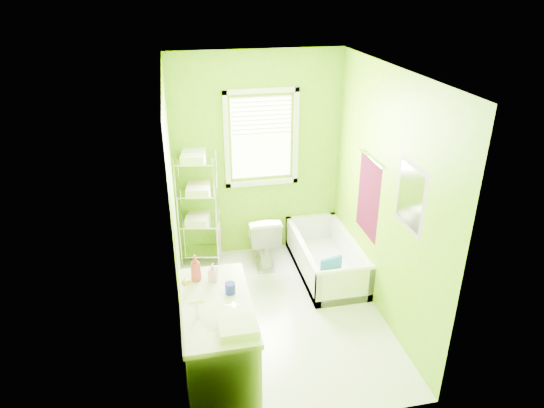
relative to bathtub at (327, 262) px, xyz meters
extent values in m
plane|color=silver|center=(-0.71, -0.68, -0.15)|extent=(2.90, 2.90, 0.00)
cube|color=#6BA307|center=(-0.71, 0.77, 1.15)|extent=(2.10, 0.04, 2.60)
cube|color=#6BA307|center=(-0.71, -2.13, 1.15)|extent=(2.10, 0.04, 2.60)
cube|color=#6BA307|center=(-1.76, -0.68, 1.15)|extent=(0.04, 2.90, 2.60)
cube|color=#6BA307|center=(0.34, -0.68, 1.15)|extent=(0.04, 2.90, 2.60)
cube|color=white|center=(-0.71, -0.68, 2.45)|extent=(2.10, 2.90, 0.04)
cube|color=white|center=(-0.66, 0.76, 1.40)|extent=(0.74, 0.01, 1.01)
cube|color=white|center=(-0.66, 0.74, 0.82)|extent=(0.92, 0.05, 0.06)
cube|color=white|center=(-0.66, 0.74, 1.98)|extent=(0.92, 0.05, 0.06)
cube|color=white|center=(-1.09, 0.74, 1.40)|extent=(0.06, 0.05, 1.22)
cube|color=white|center=(-0.23, 0.74, 1.40)|extent=(0.06, 0.05, 1.22)
cube|color=white|center=(-0.66, 0.73, 1.69)|extent=(0.72, 0.02, 0.50)
cube|color=white|center=(-1.75, -1.68, 0.85)|extent=(0.02, 0.80, 2.00)
sphere|color=gold|center=(-1.71, -1.35, 0.85)|extent=(0.07, 0.07, 0.07)
cube|color=#46081F|center=(0.32, -0.33, 1.00)|extent=(0.02, 0.58, 0.90)
cylinder|color=silver|center=(0.31, -0.33, 1.45)|extent=(0.02, 0.62, 0.02)
cube|color=#CC5972|center=(0.33, -1.23, 1.40)|extent=(0.02, 0.54, 0.64)
cube|color=white|center=(0.32, -1.23, 1.40)|extent=(0.01, 0.44, 0.54)
cube|color=white|center=(0.00, 0.04, -0.10)|extent=(0.67, 1.45, 0.10)
cube|color=white|center=(-0.30, 0.04, 0.07)|extent=(0.07, 1.45, 0.43)
cube|color=white|center=(0.30, 0.04, 0.07)|extent=(0.07, 1.45, 0.43)
cube|color=white|center=(0.00, -0.64, 0.07)|extent=(0.67, 0.07, 0.43)
cube|color=white|center=(0.00, 0.73, 0.07)|extent=(0.67, 0.07, 0.43)
cylinder|color=white|center=(0.00, -0.64, 0.28)|extent=(0.67, 0.07, 0.07)
cylinder|color=#125FB1|center=(0.00, -0.41, -0.02)|extent=(0.38, 0.38, 0.07)
cylinder|color=yellow|center=(0.00, -0.41, 0.04)|extent=(0.36, 0.36, 0.06)
cube|color=#125FB1|center=(-0.04, -0.27, 0.10)|extent=(0.27, 0.11, 0.25)
imported|color=white|center=(-0.73, 0.42, 0.20)|extent=(0.40, 0.70, 0.70)
cube|color=silver|center=(-1.48, -1.52, 0.26)|extent=(0.57, 1.13, 0.82)
cube|color=silver|center=(-1.48, -1.52, 0.70)|extent=(0.60, 1.16, 0.05)
ellipsoid|color=white|center=(-1.46, -1.67, 0.69)|extent=(0.39, 0.51, 0.14)
cylinder|color=silver|center=(-1.64, -1.67, 0.79)|extent=(0.03, 0.03, 0.16)
cylinder|color=silver|center=(-1.64, -1.67, 0.86)|extent=(0.12, 0.02, 0.02)
imported|color=#C13951|center=(-1.62, -1.14, 0.85)|extent=(0.12, 0.12, 0.25)
imported|color=#EF9BCA|center=(-1.47, -1.17, 0.81)|extent=(0.10, 0.10, 0.17)
cylinder|color=#1920A5|center=(-1.34, -1.40, 0.77)|extent=(0.09, 0.09, 0.10)
cube|color=white|center=(-1.35, -1.92, 0.76)|extent=(0.30, 0.23, 0.07)
cylinder|color=silver|center=(-1.74, 0.50, 0.58)|extent=(0.02, 0.02, 1.46)
cylinder|color=silver|center=(-1.69, 0.78, 0.58)|extent=(0.02, 0.02, 1.46)
cylinder|color=silver|center=(-1.29, 0.42, 0.58)|extent=(0.02, 0.02, 1.46)
cylinder|color=silver|center=(-1.24, 0.69, 0.58)|extent=(0.02, 0.02, 1.46)
cube|color=silver|center=(-1.49, 0.60, -0.01)|extent=(0.53, 0.38, 0.02)
cube|color=silver|center=(-1.49, 0.60, 0.40)|extent=(0.53, 0.38, 0.02)
cube|color=silver|center=(-1.49, 0.60, 0.81)|extent=(0.53, 0.38, 0.02)
cube|color=silver|center=(-1.49, 0.60, 1.22)|extent=(0.53, 0.38, 0.02)
cube|color=white|center=(-1.51, 0.51, 1.28)|extent=(0.30, 0.23, 0.10)
cube|color=white|center=(-1.49, 0.71, 1.28)|extent=(0.30, 0.23, 0.10)
cube|color=white|center=(-1.48, 0.50, 0.87)|extent=(0.30, 0.23, 0.10)
cube|color=#CCC87C|center=(-1.46, 0.70, 0.87)|extent=(0.30, 0.23, 0.10)
cube|color=white|center=(-1.52, 0.53, 0.46)|extent=(0.30, 0.23, 0.10)
cube|color=#CCC87C|center=(-1.48, 0.72, 0.46)|extent=(0.30, 0.23, 0.10)
cube|color=#D08EA1|center=(-1.25, 0.55, 0.14)|extent=(0.07, 0.26, 0.46)
camera|label=1|loc=(-1.70, -4.84, 3.19)|focal=32.00mm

